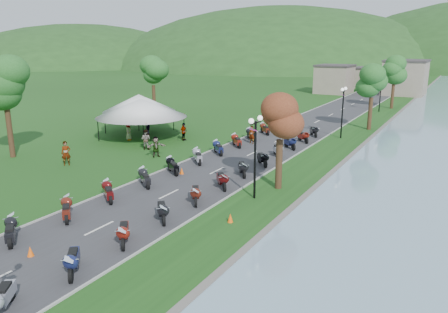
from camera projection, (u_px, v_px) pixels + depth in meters
The scene contains 13 objects.
road at pixel (300, 130), 47.71m from camera, with size 7.00×120.00×0.02m, color #38383A.
hills_backdrop at pixel (431, 66), 182.58m from camera, with size 360.00×120.00×76.00m, color #285621, non-canonical shape.
far_building at pixel (369, 78), 85.97m from camera, with size 18.00×16.00×5.00m, color gray.
moto_row_left at pixel (144, 178), 28.98m from camera, with size 2.60×41.48×1.10m, color #331411, non-canonical shape.
moto_row_right at pixel (233, 174), 29.93m from camera, with size 2.60×36.97×1.10m, color #331411, non-canonical shape.
vendor_tent_main at pixel (142, 119), 42.97m from camera, with size 5.94×5.94×4.00m, color white, non-canonical shape.
vendor_tent_side at pixel (140, 113), 46.46m from camera, with size 5.12×5.12×4.00m, color white, non-canonical shape.
tree_park_left at pixel (6, 98), 35.26m from camera, with size 3.52×3.52×9.79m, color #2D742A, non-canonical shape.
tree_lakeside at pixel (280, 133), 27.70m from camera, with size 2.67×2.67×7.42m, color #2D742A, non-canonical shape.
pedestrian_a at pixel (67, 165), 34.03m from camera, with size 0.70×0.51×1.92m, color slate.
pedestrian_b at pixel (146, 149), 39.12m from camera, with size 0.88×0.48×1.81m, color slate.
pedestrian_c at pixel (148, 135), 45.09m from camera, with size 1.08×0.44×1.67m, color slate.
traffic_cone_near at pixel (30, 251), 19.44m from camera, with size 0.31×0.31×0.48m, color #F2590C.
Camera 1 is at (15.79, -4.94, 9.25)m, focal length 35.00 mm.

